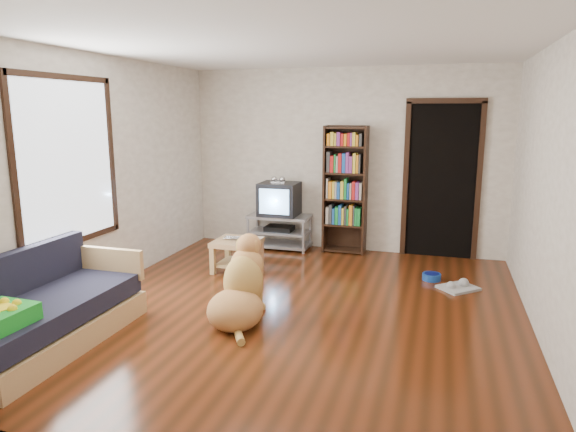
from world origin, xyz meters
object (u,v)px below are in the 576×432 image
(green_cushion, at_px, (1,316))
(sofa, at_px, (45,315))
(tv_stand, at_px, (279,230))
(dog_bowl, at_px, (432,277))
(dog, at_px, (241,290))
(laptop, at_px, (236,239))
(crt_tv, at_px, (280,198))
(bookshelf, at_px, (345,183))
(grey_rag, at_px, (458,288))
(coffee_table, at_px, (237,249))

(green_cushion, bearing_deg, sofa, 104.53)
(green_cushion, bearing_deg, tv_stand, 80.49)
(dog_bowl, bearing_deg, tv_stand, 158.32)
(green_cushion, distance_m, sofa, 0.61)
(dog, bearing_deg, laptop, 114.06)
(crt_tv, bearing_deg, tv_stand, -90.00)
(tv_stand, relative_size, crt_tv, 1.55)
(dog_bowl, xyz_separation_m, tv_stand, (-2.20, 0.88, 0.23))
(laptop, relative_size, tv_stand, 0.38)
(bookshelf, relative_size, dog, 1.76)
(grey_rag, relative_size, tv_stand, 0.44)
(grey_rag, bearing_deg, sofa, -144.22)
(tv_stand, relative_size, dog, 0.88)
(grey_rag, xyz_separation_m, coffee_table, (-2.68, -0.07, 0.27))
(coffee_table, bearing_deg, laptop, -90.00)
(grey_rag, relative_size, coffee_table, 0.73)
(grey_rag, bearing_deg, green_cushion, -137.60)
(tv_stand, distance_m, coffee_table, 1.21)
(tv_stand, bearing_deg, crt_tv, 90.00)
(laptop, bearing_deg, crt_tv, 79.75)
(green_cushion, relative_size, crt_tv, 0.69)
(green_cushion, relative_size, dog_bowl, 1.83)
(dog, bearing_deg, crt_tv, 99.81)
(grey_rag, relative_size, dog, 0.39)
(grey_rag, height_order, tv_stand, tv_stand)
(dog_bowl, bearing_deg, green_cushion, -132.67)
(coffee_table, bearing_deg, grey_rag, 1.53)
(dog_bowl, relative_size, coffee_table, 0.40)
(tv_stand, bearing_deg, grey_rag, -24.22)
(green_cushion, height_order, laptop, green_cushion)
(bookshelf, bearing_deg, coffee_table, -131.16)
(bookshelf, bearing_deg, sofa, -117.32)
(tv_stand, xyz_separation_m, crt_tv, (0.00, 0.02, 0.47))
(bookshelf, height_order, dog, bookshelf)
(tv_stand, relative_size, bookshelf, 0.50)
(green_cushion, xyz_separation_m, laptop, (0.67, 2.96, -0.07))
(green_cushion, distance_m, dog, 2.02)
(grey_rag, relative_size, crt_tv, 0.69)
(bookshelf, bearing_deg, laptop, -130.51)
(coffee_table, bearing_deg, bookshelf, 48.84)
(green_cushion, distance_m, bookshelf, 4.67)
(coffee_table, bearing_deg, tv_stand, 81.52)
(crt_tv, relative_size, coffee_table, 1.05)
(dog_bowl, distance_m, coffee_table, 2.41)
(tv_stand, distance_m, sofa, 3.76)
(laptop, xyz_separation_m, bookshelf, (1.13, 1.32, 0.59))
(green_cushion, distance_m, dog_bowl, 4.53)
(dog_bowl, distance_m, bookshelf, 1.85)
(green_cushion, xyz_separation_m, coffee_table, (0.67, 2.99, -0.21))
(sofa, height_order, coffee_table, sofa)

